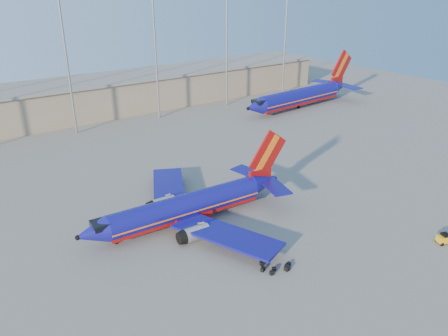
# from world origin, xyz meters

# --- Properties ---
(ground) EXTENTS (220.00, 220.00, 0.00)m
(ground) POSITION_xyz_m (0.00, 0.00, 0.00)
(ground) COLOR slate
(ground) RESTS_ON ground
(terminal_building) EXTENTS (122.00, 16.00, 8.50)m
(terminal_building) POSITION_xyz_m (10.00, 58.00, 4.32)
(terminal_building) COLOR gray
(terminal_building) RESTS_ON ground
(light_mast_row) EXTENTS (101.60, 1.60, 28.65)m
(light_mast_row) POSITION_xyz_m (5.00, 46.00, 17.55)
(light_mast_row) COLOR gray
(light_mast_row) RESTS_ON ground
(aircraft_main) EXTENTS (31.42, 30.18, 10.64)m
(aircraft_main) POSITION_xyz_m (-5.00, -0.27, 2.27)
(aircraft_main) COLOR navy
(aircraft_main) RESTS_ON ground
(aircraft_second) EXTENTS (39.09, 15.19, 13.23)m
(aircraft_second) POSITION_xyz_m (48.98, 32.51, 3.04)
(aircraft_second) COLOR navy
(aircraft_second) RESTS_ON ground
(baggage_tug) EXTENTS (2.11, 1.66, 1.32)m
(baggage_tug) POSITION_xyz_m (17.46, -23.50, 0.69)
(baggage_tug) COLOR gold
(baggage_tug) RESTS_ON ground
(luggage_pile) EXTENTS (3.62, 3.33, 0.54)m
(luggage_pile) POSITION_xyz_m (-3.06, -15.15, 0.24)
(luggage_pile) COLOR black
(luggage_pile) RESTS_ON ground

